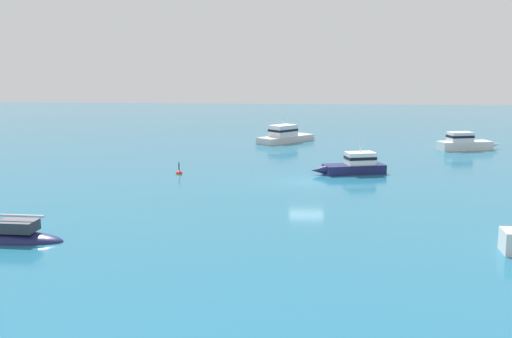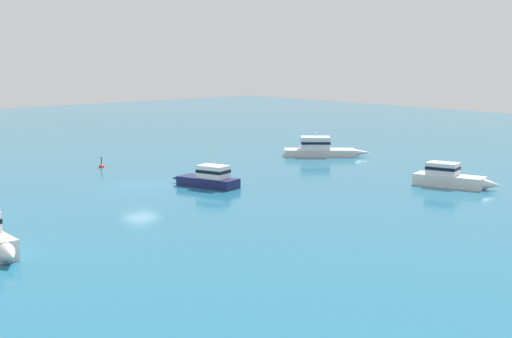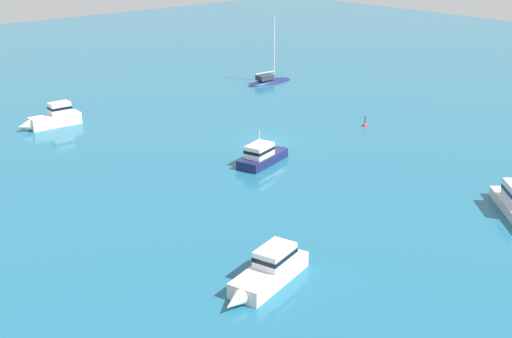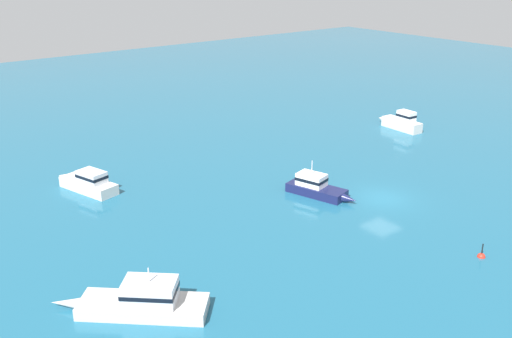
{
  "view_description": "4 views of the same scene",
  "coord_description": "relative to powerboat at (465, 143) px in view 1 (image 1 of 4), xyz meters",
  "views": [
    {
      "loc": [
        44.11,
        -0.19,
        8.77
      ],
      "look_at": [
        -0.98,
        -3.79,
        0.71
      ],
      "focal_mm": 43.15,
      "sensor_mm": 36.0,
      "label": 1
    },
    {
      "loc": [
        30.23,
        47.79,
        10.22
      ],
      "look_at": [
        -7.99,
        4.2,
        0.95
      ],
      "focal_mm": 52.59,
      "sensor_mm": 36.0,
      "label": 2
    },
    {
      "loc": [
        -40.66,
        36.85,
        17.98
      ],
      "look_at": [
        -7.43,
        7.7,
        1.56
      ],
      "focal_mm": 48.09,
      "sensor_mm": 36.0,
      "label": 3
    },
    {
      "loc": [
        -33.1,
        -26.45,
        17.87
      ],
      "look_at": [
        -6.54,
        7.72,
        1.65
      ],
      "focal_mm": 40.48,
      "sensor_mm": 36.0,
      "label": 4
    }
  ],
  "objects": [
    {
      "name": "powerboat",
      "position": [
        0.0,
        0.0,
        0.0
      ],
      "size": [
        3.14,
        6.58,
        1.77
      ],
      "rotation": [
        0.0,
        0.0,
        1.85
      ],
      "color": "silver",
      "rests_on": "ground"
    },
    {
      "name": "powerboat_1",
      "position": [
        13.83,
        -11.94,
        -0.03
      ],
      "size": [
        3.0,
        5.96,
        2.77
      ],
      "rotation": [
        0.0,
        0.0,
        4.99
      ],
      "color": "#191E4C",
      "rests_on": "ground"
    },
    {
      "name": "channel_buoy",
      "position": [
        15.14,
        -25.56,
        -0.67
      ],
      "size": [
        0.51,
        0.51,
        1.17
      ],
      "color": "red",
      "rests_on": "ground"
    },
    {
      "name": "ketch",
      "position": [
        33.43,
        -30.47,
        -0.55
      ],
      "size": [
        1.96,
        6.14,
        7.76
      ],
      "rotation": [
        0.0,
        0.0,
        4.67
      ],
      "color": "#191E4C",
      "rests_on": "ground"
    },
    {
      "name": "motor_cruiser",
      "position": [
        -4.38,
        -17.88,
        0.02
      ],
      "size": [
        7.22,
        6.74,
        2.68
      ],
      "rotation": [
        0.0,
        0.0,
        2.4
      ],
      "color": "silver",
      "rests_on": "ground"
    },
    {
      "name": "ground_plane",
      "position": [
        17.48,
        -15.64,
        -0.69
      ],
      "size": [
        160.0,
        160.0,
        0.0
      ],
      "primitive_type": "plane",
      "color": "#1E607F"
    }
  ]
}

